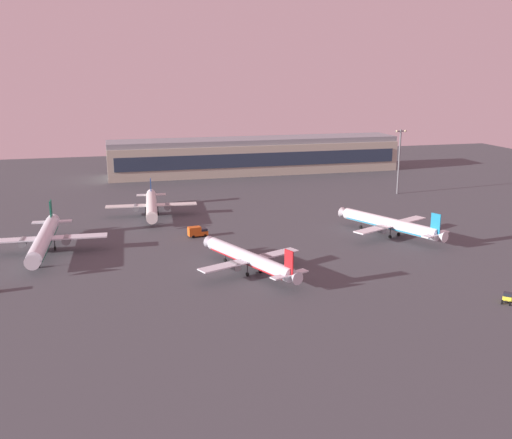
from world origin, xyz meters
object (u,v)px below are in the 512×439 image
object	(u,v)px
airplane_terminal_side	(250,259)
pushback_tug	(507,297)
airplane_near_gate	(44,239)
catering_truck	(197,232)
airplane_far_stand	(152,205)
airplane_mid_apron	(390,224)
apron_light_west	(399,157)

from	to	relation	value
airplane_terminal_side	pushback_tug	world-z (taller)	airplane_terminal_side
airplane_near_gate	catering_truck	bearing A→B (deg)	-169.69
airplane_near_gate	catering_truck	distance (m)	41.99
airplane_terminal_side	airplane_far_stand	bearing A→B (deg)	83.18
airplane_mid_apron	catering_truck	distance (m)	56.20
airplane_mid_apron	apron_light_west	xyz separation A→B (m)	(31.42, 55.20, 10.76)
airplane_far_stand	airplane_mid_apron	bearing A→B (deg)	151.47
airplane_mid_apron	airplane_near_gate	bearing A→B (deg)	150.51
airplane_mid_apron	catering_truck	bearing A→B (deg)	141.32
airplane_terminal_side	pushback_tug	distance (m)	57.14
airplane_mid_apron	airplane_far_stand	distance (m)	77.69
airplane_far_stand	airplane_near_gate	bearing A→B (deg)	52.53
airplane_far_stand	apron_light_west	size ratio (longest dim) A/B	1.54
airplane_far_stand	apron_light_west	xyz separation A→B (m)	(96.70, 13.08, 10.65)
airplane_mid_apron	apron_light_west	size ratio (longest dim) A/B	1.40
apron_light_west	airplane_far_stand	bearing A→B (deg)	-172.30
catering_truck	apron_light_west	bearing A→B (deg)	107.80
airplane_terminal_side	pushback_tug	size ratio (longest dim) A/B	9.83
airplane_terminal_side	pushback_tug	xyz separation A→B (m)	(47.63, -31.47, -2.40)
pushback_tug	apron_light_west	size ratio (longest dim) A/B	0.14
airplane_terminal_side	catering_truck	xyz separation A→B (m)	(-7.17, 34.36, -1.88)
airplane_far_stand	apron_light_west	world-z (taller)	apron_light_west
airplane_near_gate	airplane_far_stand	world-z (taller)	airplane_near_gate
pushback_tug	catering_truck	xyz separation A→B (m)	(-54.80, 65.83, 0.51)
airplane_near_gate	apron_light_west	size ratio (longest dim) A/B	1.66
airplane_near_gate	pushback_tug	distance (m)	113.60
airplane_near_gate	airplane_far_stand	size ratio (longest dim) A/B	1.08
airplane_near_gate	airplane_terminal_side	bearing A→B (deg)	152.02
airplane_terminal_side	airplane_near_gate	distance (m)	56.52
airplane_near_gate	airplane_mid_apron	bearing A→B (deg)	177.96
airplane_terminal_side	airplane_mid_apron	xyz separation A→B (m)	(47.39, 21.04, 0.16)
airplane_mid_apron	apron_light_west	bearing A→B (deg)	35.40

